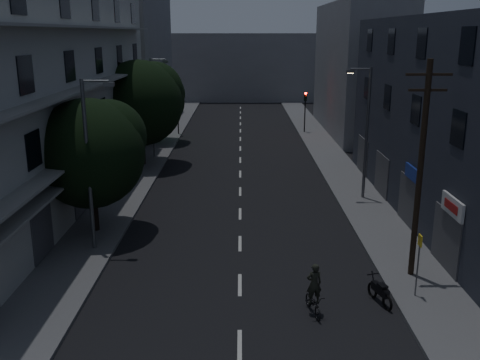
{
  "coord_description": "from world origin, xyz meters",
  "views": [
    {
      "loc": [
        0.03,
        -13.71,
        10.12
      ],
      "look_at": [
        0.0,
        12.0,
        3.0
      ],
      "focal_mm": 40.0,
      "sensor_mm": 36.0,
      "label": 1
    }
  ],
  "objects_px": {
    "utility_pole": "(420,167)",
    "motorcycle": "(380,292)",
    "bus_stop_sign": "(419,254)",
    "cyclist": "(314,297)"
  },
  "relations": [
    {
      "from": "cyclist",
      "to": "motorcycle",
      "type": "bearing_deg",
      "value": 4.89
    },
    {
      "from": "utility_pole",
      "to": "bus_stop_sign",
      "type": "bearing_deg",
      "value": -102.31
    },
    {
      "from": "utility_pole",
      "to": "cyclist",
      "type": "xyz_separation_m",
      "value": [
        -4.58,
        -3.08,
        -4.19
      ]
    },
    {
      "from": "utility_pole",
      "to": "bus_stop_sign",
      "type": "height_order",
      "value": "utility_pole"
    },
    {
      "from": "utility_pole",
      "to": "motorcycle",
      "type": "relative_size",
      "value": 5.36
    },
    {
      "from": "utility_pole",
      "to": "motorcycle",
      "type": "bearing_deg",
      "value": -130.02
    },
    {
      "from": "motorcycle",
      "to": "cyclist",
      "type": "relative_size",
      "value": 0.84
    },
    {
      "from": "utility_pole",
      "to": "bus_stop_sign",
      "type": "distance_m",
      "value": 3.58
    },
    {
      "from": "utility_pole",
      "to": "bus_stop_sign",
      "type": "relative_size",
      "value": 3.56
    },
    {
      "from": "utility_pole",
      "to": "motorcycle",
      "type": "distance_m",
      "value": 5.33
    }
  ]
}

